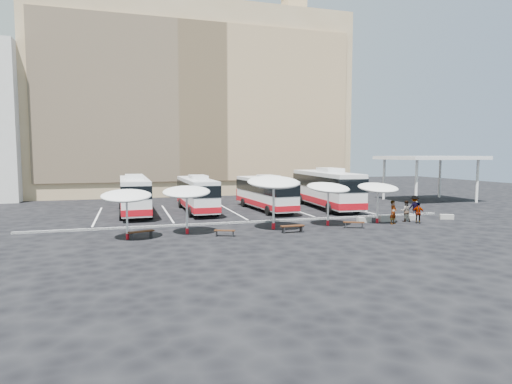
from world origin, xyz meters
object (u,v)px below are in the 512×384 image
object	(u,v)px
wood_bench_0	(141,233)
wood_bench_2	(292,227)
passenger_3	(414,207)
wood_bench_3	(354,223)
conc_bench_0	(364,220)
sunshade_3	(328,188)
bus_1	(197,193)
sunshade_2	(274,182)
wood_bench_1	(225,232)
sunshade_1	(187,192)
conc_bench_1	(387,218)
bus_0	(134,194)
conc_bench_2	(411,218)
passenger_1	(406,211)
sunshade_4	(378,188)
passenger_0	(393,212)
bus_3	(326,188)
bus_2	(265,192)
sunshade_0	(126,196)
passenger_2	(418,213)
conc_bench_3	(447,217)

from	to	relation	value
wood_bench_0	wood_bench_2	xyz separation A→B (m)	(10.02, -0.80, 0.01)
passenger_3	wood_bench_3	bearing A→B (deg)	23.10
conc_bench_0	wood_bench_3	bearing A→B (deg)	-134.90
sunshade_3	wood_bench_3	distance (m)	3.26
bus_1	sunshade_2	size ratio (longest dim) A/B	2.67
wood_bench_1	sunshade_2	bearing A→B (deg)	23.00
wood_bench_3	sunshade_1	bearing A→B (deg)	173.96
conc_bench_1	bus_0	bearing A→B (deg)	151.69
bus_0	conc_bench_2	world-z (taller)	bus_0
bus_0	sunshade_2	distance (m)	14.73
sunshade_2	passenger_1	xyz separation A→B (m)	(11.27, 0.21, -2.52)
sunshade_4	wood_bench_1	xyz separation A→B (m)	(-12.69, -2.00, -2.44)
sunshade_3	passenger_0	distance (m)	5.52
sunshade_3	conc_bench_1	xyz separation A→B (m)	(5.43, 0.40, -2.61)
bus_3	conc_bench_0	world-z (taller)	bus_3
conc_bench_0	passenger_1	xyz separation A→B (m)	(3.40, -0.61, 0.64)
bus_0	wood_bench_2	bearing A→B (deg)	-52.60
bus_2	sunshade_3	size ratio (longest dim) A/B	2.92
bus_1	bus_3	world-z (taller)	bus_3
bus_0	passenger_3	distance (m)	24.59
bus_3	conc_bench_1	world-z (taller)	bus_3
conc_bench_2	sunshade_0	bearing A→B (deg)	-175.76
sunshade_3	passenger_2	xyz separation A→B (m)	(7.22, -1.07, -2.06)
sunshade_4	conc_bench_2	xyz separation A→B (m)	(3.49, 0.45, -2.55)
sunshade_4	conc_bench_2	size ratio (longest dim) A/B	3.09
sunshade_1	bus_1	bearing A→B (deg)	77.94
passenger_0	sunshade_3	bearing A→B (deg)	144.04
wood_bench_1	sunshade_4	bearing A→B (deg)	8.97
sunshade_3	wood_bench_0	world-z (taller)	sunshade_3
wood_bench_3	bus_2	bearing A→B (deg)	104.99
sunshade_0	passenger_3	world-z (taller)	sunshade_0
wood_bench_2	sunshade_3	bearing A→B (deg)	29.22
bus_2	passenger_3	xyz separation A→B (m)	(10.58, -8.52, -0.80)
sunshade_4	conc_bench_1	world-z (taller)	sunshade_4
wood_bench_2	conc_bench_2	world-z (taller)	wood_bench_2
sunshade_3	passenger_3	distance (m)	9.08
sunshade_0	sunshade_2	distance (m)	10.14
passenger_3	conc_bench_3	bearing A→B (deg)	146.91
sunshade_0	sunshade_3	world-z (taller)	sunshade_3
wood_bench_2	passenger_0	distance (m)	8.88
conc_bench_2	passenger_1	bearing A→B (deg)	-149.30
sunshade_2	passenger_2	world-z (taller)	sunshade_2
bus_1	conc_bench_2	world-z (taller)	bus_1
wood_bench_1	passenger_1	xyz separation A→B (m)	(15.23, 1.89, 0.53)
passenger_1	passenger_2	xyz separation A→B (m)	(0.42, -0.93, -0.05)
passenger_2	passenger_3	bearing A→B (deg)	87.77
bus_1	bus_3	size ratio (longest dim) A/B	0.85
sunshade_2	conc_bench_3	distance (m)	15.66
conc_bench_3	passenger_3	xyz separation A→B (m)	(-2.10, 1.41, 0.75)
wood_bench_2	conc_bench_2	size ratio (longest dim) A/B	1.51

